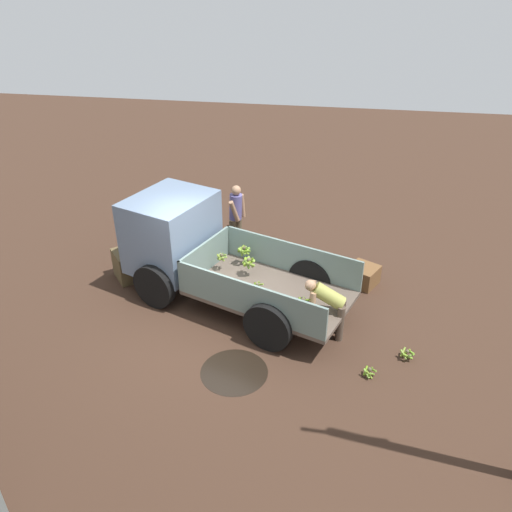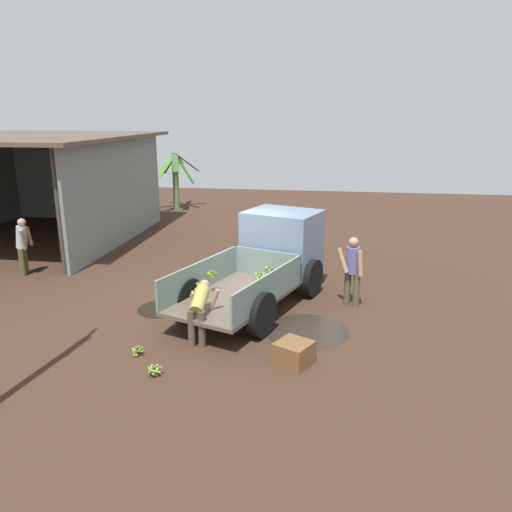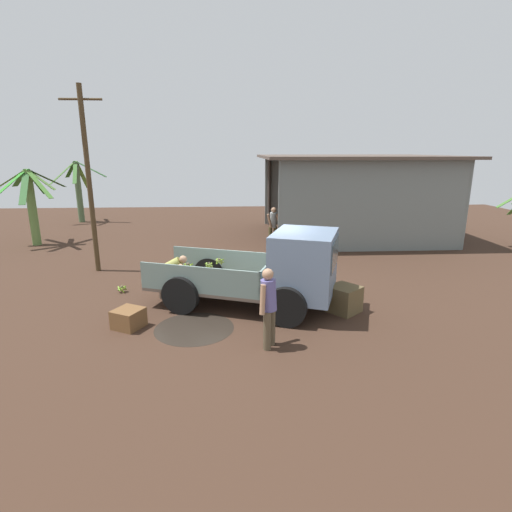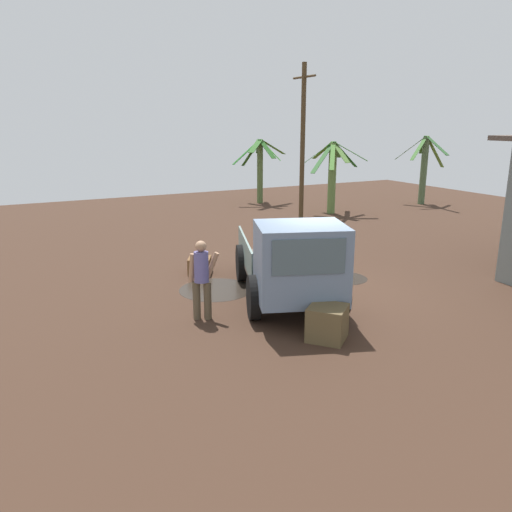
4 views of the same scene
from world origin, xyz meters
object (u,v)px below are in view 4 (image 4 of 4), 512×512
object	(u,v)px
person_worker_loading	(273,245)
banana_bunch_on_ground_0	(263,252)
wooden_crate_0	(200,265)
person_foreground_visitor	(202,276)
banana_bunch_on_ground_1	(290,255)
cargo_truck	(295,264)
utility_pole	(302,152)
wooden_crate_1	(327,323)

from	to	relation	value
person_worker_loading	banana_bunch_on_ground_0	bearing A→B (deg)	165.00
wooden_crate_0	person_foreground_visitor	bearing A→B (deg)	-19.83
banana_bunch_on_ground_1	cargo_truck	bearing A→B (deg)	-29.86
cargo_truck	banana_bunch_on_ground_0	world-z (taller)	cargo_truck
utility_pole	person_worker_loading	world-z (taller)	utility_pole
person_worker_loading	wooden_crate_0	size ratio (longest dim) A/B	1.99
cargo_truck	banana_bunch_on_ground_1	xyz separation A→B (m)	(-3.67, 2.11, -0.94)
cargo_truck	utility_pole	size ratio (longest dim) A/B	0.85
cargo_truck	person_foreground_visitor	world-z (taller)	cargo_truck
cargo_truck	wooden_crate_0	size ratio (longest dim) A/B	8.47
person_worker_loading	banana_bunch_on_ground_1	xyz separation A→B (m)	(-0.77, 1.01, -0.60)
utility_pole	banana_bunch_on_ground_1	distance (m)	3.88
banana_bunch_on_ground_0	wooden_crate_1	size ratio (longest dim) A/B	0.39
banana_bunch_on_ground_0	banana_bunch_on_ground_1	distance (m)	0.88
person_foreground_visitor	banana_bunch_on_ground_0	distance (m)	5.20
person_worker_loading	banana_bunch_on_ground_0	size ratio (longest dim) A/B	4.37
cargo_truck	wooden_crate_1	bearing A→B (deg)	12.38
banana_bunch_on_ground_0	wooden_crate_1	distance (m)	6.10
banana_bunch_on_ground_0	banana_bunch_on_ground_1	world-z (taller)	banana_bunch_on_ground_0
person_worker_loading	wooden_crate_0	bearing A→B (deg)	-107.44
cargo_truck	person_worker_loading	world-z (taller)	cargo_truck
person_worker_loading	banana_bunch_on_ground_1	size ratio (longest dim) A/B	4.79
utility_pole	banana_bunch_on_ground_0	xyz separation A→B (m)	(1.35, -2.19, -2.88)
cargo_truck	utility_pole	bearing A→B (deg)	166.75
utility_pole	wooden_crate_1	distance (m)	8.62
person_foreground_visitor	utility_pole	bearing A→B (deg)	-19.48
wooden_crate_0	wooden_crate_1	bearing A→B (deg)	6.80
wooden_crate_0	utility_pole	bearing A→B (deg)	115.00
cargo_truck	banana_bunch_on_ground_1	world-z (taller)	cargo_truck
person_foreground_visitor	cargo_truck	bearing A→B (deg)	-77.19
banana_bunch_on_ground_1	wooden_crate_1	bearing A→B (deg)	-24.00
cargo_truck	person_worker_loading	distance (m)	3.12
person_foreground_visitor	banana_bunch_on_ground_1	size ratio (longest dim) A/B	6.84
banana_bunch_on_ground_1	wooden_crate_1	distance (m)	5.67
person_worker_loading	wooden_crate_1	bearing A→B (deg)	-14.24
person_foreground_visitor	banana_bunch_on_ground_1	world-z (taller)	person_foreground_visitor
cargo_truck	wooden_crate_1	size ratio (longest dim) A/B	7.29
person_foreground_visitor	person_worker_loading	size ratio (longest dim) A/B	1.43
banana_bunch_on_ground_0	banana_bunch_on_ground_1	size ratio (longest dim) A/B	1.10
cargo_truck	wooden_crate_1	world-z (taller)	cargo_truck
cargo_truck	wooden_crate_1	xyz separation A→B (m)	(1.51, -0.20, -0.72)
person_foreground_visitor	wooden_crate_0	distance (m)	3.32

